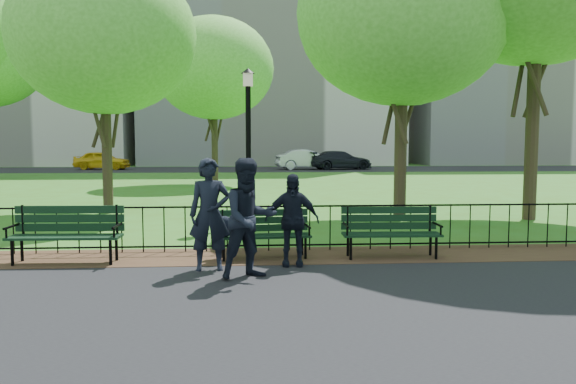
{
  "coord_description": "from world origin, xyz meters",
  "views": [
    {
      "loc": [
        -0.16,
        -8.75,
        2.12
      ],
      "look_at": [
        0.54,
        1.5,
        1.2
      ],
      "focal_mm": 35.0,
      "sensor_mm": 36.0,
      "label": 1
    }
  ],
  "objects": [
    {
      "name": "tree_far_c",
      "position": [
        -1.9,
        19.66,
        5.76
      ],
      "size": [
        5.95,
        5.95,
        8.29
      ],
      "color": "#2D2116",
      "rests_on": "ground"
    },
    {
      "name": "lamppost",
      "position": [
        -0.19,
        5.65,
        2.17
      ],
      "size": [
        0.36,
        0.36,
        3.98
      ],
      "color": "black",
      "rests_on": "ground"
    },
    {
      "name": "apartment_east",
      "position": [
        26.0,
        48.0,
        12.0
      ],
      "size": [
        20.0,
        15.0,
        24.0
      ],
      "primitive_type": "cube",
      "color": "beige",
      "rests_on": "ground"
    },
    {
      "name": "apartment_west",
      "position": [
        -22.0,
        48.0,
        13.0
      ],
      "size": [
        22.0,
        15.0,
        26.0
      ],
      "primitive_type": "cube",
      "color": "beige",
      "rests_on": "ground"
    },
    {
      "name": "apartment_mid",
      "position": [
        2.0,
        48.0,
        15.0
      ],
      "size": [
        24.0,
        15.0,
        30.0
      ],
      "primitive_type": "cube",
      "color": "beige",
      "rests_on": "ground"
    },
    {
      "name": "park_bench_main",
      "position": [
        -0.15,
        1.29,
        0.58
      ],
      "size": [
        1.74,
        0.67,
        0.96
      ],
      "rotation": [
        0.0,
        0.0,
        0.09
      ],
      "color": "black",
      "rests_on": "ground"
    },
    {
      "name": "far_street",
      "position": [
        0.0,
        35.0,
        0.01
      ],
      "size": [
        70.0,
        9.0,
        0.01
      ],
      "primitive_type": "cube",
      "color": "black",
      "rests_on": "ground"
    },
    {
      "name": "sedan_silver",
      "position": [
        4.21,
        34.33,
        0.78
      ],
      "size": [
        4.87,
        2.32,
        1.54
      ],
      "primitive_type": "imported",
      "rotation": [
        0.0,
        0.0,
        1.72
      ],
      "color": "#B4B7BC",
      "rests_on": "far_street"
    },
    {
      "name": "iron_fence",
      "position": [
        0.0,
        2.0,
        0.5
      ],
      "size": [
        24.06,
        0.06,
        1.0
      ],
      "color": "black",
      "rests_on": "ground"
    },
    {
      "name": "ground",
      "position": [
        0.0,
        0.0,
        0.0
      ],
      "size": [
        120.0,
        120.0,
        0.0
      ],
      "primitive_type": "plane",
      "color": "#38641A"
    },
    {
      "name": "park_bench_left_a",
      "position": [
        -3.36,
        1.22,
        0.62
      ],
      "size": [
        1.93,
        0.65,
        1.08
      ],
      "rotation": [
        0.0,
        0.0,
        -0.03
      ],
      "color": "black",
      "rests_on": "ground"
    },
    {
      "name": "dirt_strip",
      "position": [
        0.0,
        1.5,
        0.01
      ],
      "size": [
        60.0,
        1.6,
        0.01
      ],
      "primitive_type": "cube",
      "color": "#332314",
      "rests_on": "ground"
    },
    {
      "name": "asphalt_path",
      "position": [
        0.0,
        -3.4,
        0.01
      ],
      "size": [
        60.0,
        9.2,
        0.01
      ],
      "primitive_type": "cube",
      "color": "black",
      "rests_on": "ground"
    },
    {
      "name": "sedan_dark",
      "position": [
        6.85,
        34.21,
        0.73
      ],
      "size": [
        5.21,
        2.86,
        1.43
      ],
      "primitive_type": "imported",
      "rotation": [
        0.0,
        0.0,
        1.75
      ],
      "color": "black",
      "rests_on": "far_street"
    },
    {
      "name": "person_left",
      "position": [
        -0.82,
        0.44,
        0.94
      ],
      "size": [
        0.71,
        0.5,
        1.85
      ],
      "primitive_type": "imported",
      "rotation": [
        0.0,
        0.0,
        0.08
      ],
      "color": "black",
      "rests_on": "asphalt_path"
    },
    {
      "name": "tree_near_w",
      "position": [
        -4.39,
        8.25,
        5.21
      ],
      "size": [
        5.38,
        5.38,
        7.5
      ],
      "color": "#2D2116",
      "rests_on": "ground"
    },
    {
      "name": "taxi",
      "position": [
        -11.5,
        35.36,
        0.73
      ],
      "size": [
        4.37,
        2.19,
        1.43
      ],
      "primitive_type": "imported",
      "rotation": [
        0.0,
        0.0,
        1.45
      ],
      "color": "gold",
      "rests_on": "far_street"
    },
    {
      "name": "tree_near_e",
      "position": [
        3.92,
        6.23,
        5.48
      ],
      "size": [
        5.67,
        5.67,
        7.9
      ],
      "color": "#2D2116",
      "rests_on": "ground"
    },
    {
      "name": "park_bench_right_a",
      "position": [
        2.41,
        1.28,
        0.58
      ],
      "size": [
        1.79,
        0.61,
        1.01
      ],
      "rotation": [
        0.0,
        0.0,
        -0.03
      ],
      "color": "black",
      "rests_on": "ground"
    },
    {
      "name": "person_mid",
      "position": [
        -0.17,
        -0.15,
        0.94
      ],
      "size": [
        1.02,
        0.8,
        1.86
      ],
      "primitive_type": "imported",
      "rotation": [
        0.0,
        0.0,
        0.42
      ],
      "color": "black",
      "rests_on": "asphalt_path"
    },
    {
      "name": "person_right",
      "position": [
        0.55,
        0.68,
        0.8
      ],
      "size": [
        0.95,
        0.46,
        1.57
      ],
      "primitive_type": "imported",
      "rotation": [
        0.0,
        0.0,
        -0.09
      ],
      "color": "black",
      "rests_on": "asphalt_path"
    }
  ]
}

